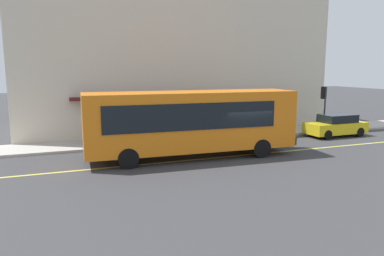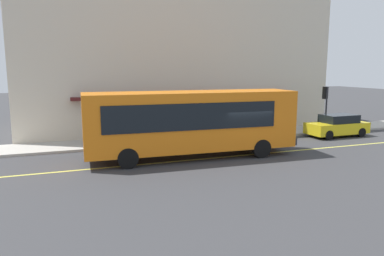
# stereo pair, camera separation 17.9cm
# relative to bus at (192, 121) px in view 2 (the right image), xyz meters

# --- Properties ---
(ground) EXTENTS (120.00, 120.00, 0.00)m
(ground) POSITION_rel_bus_xyz_m (2.66, -0.49, -1.99)
(ground) COLOR #38383A
(sidewalk) EXTENTS (80.00, 2.90, 0.15)m
(sidewalk) POSITION_rel_bus_xyz_m (2.66, 4.81, -1.91)
(sidewalk) COLOR #B2ADA3
(sidewalk) RESTS_ON ground
(lane_centre_stripe) EXTENTS (36.00, 0.16, 0.01)m
(lane_centre_stripe) POSITION_rel_bus_xyz_m (2.66, -0.49, -1.98)
(lane_centre_stripe) COLOR #D8D14C
(lane_centre_stripe) RESTS_ON ground
(storefront_building) EXTENTS (23.01, 11.23, 11.51)m
(storefront_building) POSITION_rel_bus_xyz_m (2.16, 11.56, 3.76)
(storefront_building) COLOR beige
(storefront_building) RESTS_ON ground
(bus) EXTENTS (11.22, 2.98, 3.50)m
(bus) POSITION_rel_bus_xyz_m (0.00, 0.00, 0.00)
(bus) COLOR orange
(bus) RESTS_ON ground
(traffic_light) EXTENTS (0.30, 0.52, 3.20)m
(traffic_light) POSITION_rel_bus_xyz_m (11.96, 4.17, 0.55)
(traffic_light) COLOR #2D2D33
(traffic_light) RESTS_ON sidewalk
(car_yellow) EXTENTS (4.35, 1.95, 1.52)m
(car_yellow) POSITION_rel_bus_xyz_m (11.57, 2.33, -1.24)
(car_yellow) COLOR yellow
(car_yellow) RESTS_ON ground
(pedestrian_near_storefront) EXTENTS (0.34, 0.34, 1.63)m
(pedestrian_near_storefront) POSITION_rel_bus_xyz_m (-0.05, 4.04, -0.86)
(pedestrian_near_storefront) COLOR black
(pedestrian_near_storefront) RESTS_ON sidewalk
(pedestrian_waiting) EXTENTS (0.34, 0.34, 1.82)m
(pedestrian_waiting) POSITION_rel_bus_xyz_m (4.29, 4.69, -0.73)
(pedestrian_waiting) COLOR black
(pedestrian_waiting) RESTS_ON sidewalk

